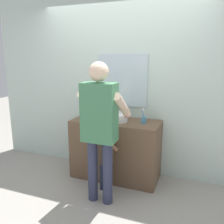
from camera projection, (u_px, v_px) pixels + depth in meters
name	position (u px, v px, depth m)	size (l,w,h in m)	color
ground_plane	(108.00, 186.00, 3.33)	(14.00, 14.00, 0.00)	#9E998E
back_wall	(123.00, 84.00, 3.58)	(4.40, 0.10, 2.70)	silver
vanity_cabinet	(116.00, 149.00, 3.50)	(1.25, 0.54, 0.86)	brown
sink_basin	(115.00, 117.00, 3.37)	(0.35, 0.35, 0.11)	white
faucet	(120.00, 112.00, 3.56)	(0.18, 0.14, 0.18)	#B7BABF
toothbrush_cup	(144.00, 120.00, 3.26)	(0.07, 0.07, 0.21)	#4C8EB2
soap_bottle	(91.00, 113.00, 3.55)	(0.06, 0.06, 0.17)	#66B2D1
child_toddler	(105.00, 155.00, 3.12)	(0.26, 0.26, 0.84)	#2D334C
adult_parent	(100.00, 121.00, 2.78)	(0.53, 0.56, 1.70)	#2D334C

